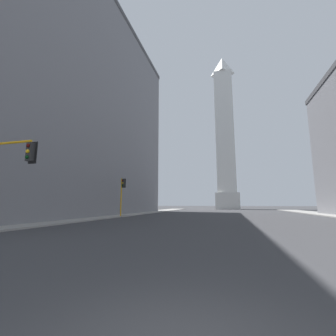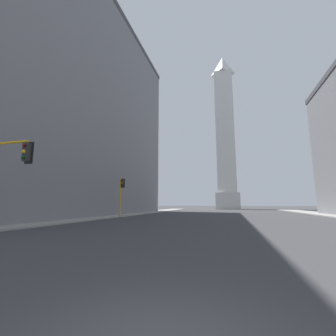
{
  "view_description": "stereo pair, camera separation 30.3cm",
  "coord_description": "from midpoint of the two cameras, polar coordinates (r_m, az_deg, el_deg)",
  "views": [
    {
      "loc": [
        0.61,
        -2.88,
        1.92
      ],
      "look_at": [
        -15.54,
        56.63,
        11.75
      ],
      "focal_mm": 24.0,
      "sensor_mm": 36.0,
      "label": 1
    },
    {
      "loc": [
        0.91,
        -2.8,
        1.92
      ],
      "look_at": [
        -15.54,
        56.63,
        11.75
      ],
      "focal_mm": 24.0,
      "sensor_mm": 36.0,
      "label": 2
    }
  ],
  "objects": [
    {
      "name": "sidewalk_left",
      "position": [
        36.42,
        -14.35,
        -11.68
      ],
      "size": [
        5.0,
        96.31,
        0.15
      ],
      "primitive_type": "cube",
      "color": "gray",
      "rests_on": "ground_plane"
    },
    {
      "name": "obelisk",
      "position": [
        87.08,
        14.14,
        8.6
      ],
      "size": [
        8.14,
        8.14,
        58.59
      ],
      "color": "silver",
      "rests_on": "ground_plane"
    },
    {
      "name": "traffic_light_mid_left",
      "position": [
        33.84,
        -11.83,
        -5.82
      ],
      "size": [
        0.78,
        0.5,
        5.63
      ],
      "color": "orange",
      "rests_on": "ground_plane"
    },
    {
      "name": "building_left",
      "position": [
        46.33,
        -26.08,
        13.36
      ],
      "size": [
        22.48,
        48.91,
        37.71
      ],
      "color": "slate",
      "rests_on": "ground_plane"
    }
  ]
}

